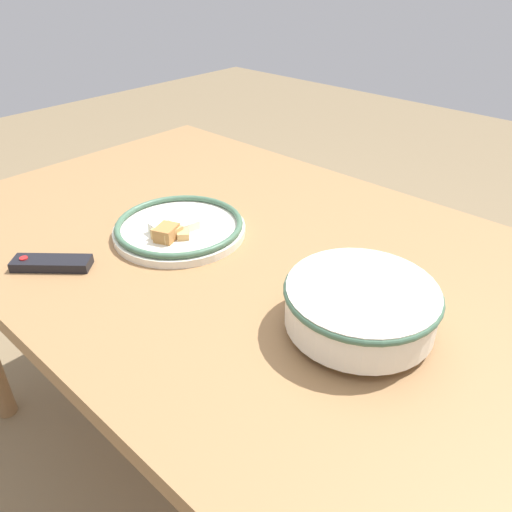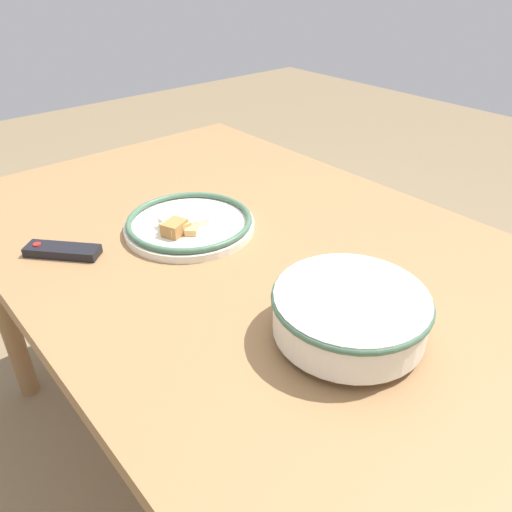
# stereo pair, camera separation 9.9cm
# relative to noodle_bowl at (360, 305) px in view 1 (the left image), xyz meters

# --- Properties ---
(ground_plane) EXTENTS (8.00, 8.00, 0.00)m
(ground_plane) POSITION_rel_noodle_bowl_xyz_m (0.34, -0.08, -0.79)
(ground_plane) COLOR #7F6B4C
(dining_table) EXTENTS (1.53, 0.97, 0.73)m
(dining_table) POSITION_rel_noodle_bowl_xyz_m (0.34, -0.08, -0.13)
(dining_table) COLOR olive
(dining_table) RESTS_ON ground_plane
(noodle_bowl) EXTENTS (0.26, 0.26, 0.09)m
(noodle_bowl) POSITION_rel_noodle_bowl_xyz_m (0.00, 0.00, 0.00)
(noodle_bowl) COLOR silver
(noodle_bowl) RESTS_ON dining_table
(food_plate) EXTENTS (0.30, 0.30, 0.05)m
(food_plate) POSITION_rel_noodle_bowl_xyz_m (0.49, -0.01, -0.04)
(food_plate) COLOR silver
(food_plate) RESTS_ON dining_table
(tv_remote) EXTENTS (0.15, 0.14, 0.02)m
(tv_remote) POSITION_rel_noodle_bowl_xyz_m (0.57, 0.26, -0.04)
(tv_remote) COLOR black
(tv_remote) RESTS_ON dining_table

